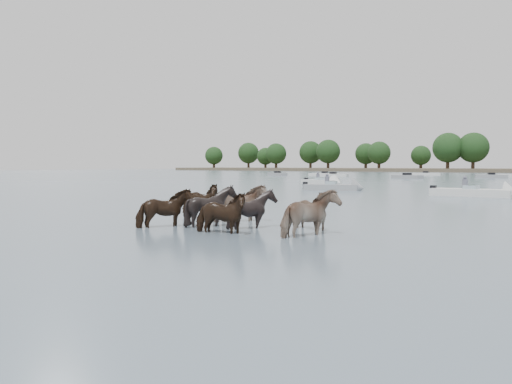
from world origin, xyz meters
The scene contains 7 objects.
ground centered at (0.00, 0.00, 0.00)m, with size 400.00×400.00×0.00m, color #4B5D6B.
shoreline centered at (-70.00, 150.00, 0.50)m, with size 160.00×30.00×1.00m, color #4C4233.
pony_herd centered at (-1.88, 0.87, 0.53)m, with size 7.45×4.33×1.61m.
motorboat_a centered at (-11.18, 24.51, 0.23)m, with size 4.97×3.15×1.92m.
motorboat_b centered at (0.03, 22.81, 0.23)m, with size 5.51×1.71×1.92m.
motorboat_f centered at (-18.42, 34.58, 0.23)m, with size 5.26×2.74×1.92m.
treeline centered at (-64.96, 149.99, 6.67)m, with size 145.12×20.67×12.13m.
Camera 1 is at (8.77, -11.56, 2.00)m, focal length 35.91 mm.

